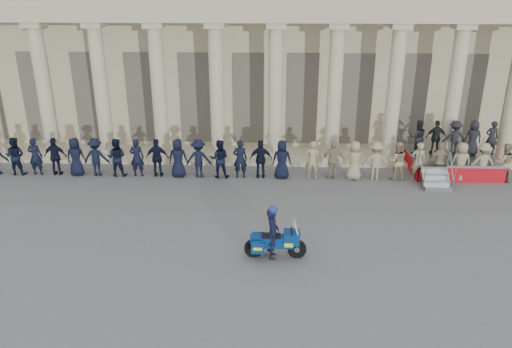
% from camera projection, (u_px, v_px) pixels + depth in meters
% --- Properties ---
extents(ground, '(90.00, 90.00, 0.00)m').
position_uv_depth(ground, '(232.00, 249.00, 15.88)').
color(ground, '#4C4C4F').
rests_on(ground, ground).
extents(building, '(40.00, 12.50, 9.00)m').
position_uv_depth(building, '(253.00, 45.00, 27.90)').
color(building, tan).
rests_on(building, ground).
extents(officer_rank, '(22.70, 0.64, 1.68)m').
position_uv_depth(officer_rank, '(244.00, 159.00, 21.26)').
color(officer_rank, black).
rests_on(officer_rank, ground).
extents(reviewing_stand, '(3.85, 3.68, 2.27)m').
position_uv_depth(reviewing_stand, '(451.00, 145.00, 21.82)').
color(reviewing_stand, gray).
rests_on(reviewing_stand, ground).
extents(motorcycle, '(1.92, 0.78, 1.23)m').
position_uv_depth(motorcycle, '(276.00, 242.00, 15.26)').
color(motorcycle, black).
rests_on(motorcycle, ground).
extents(rider, '(0.40, 0.61, 1.75)m').
position_uv_depth(rider, '(273.00, 232.00, 15.14)').
color(rider, black).
rests_on(rider, ground).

